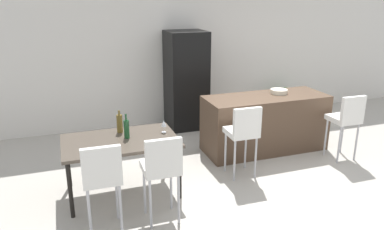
{
  "coord_description": "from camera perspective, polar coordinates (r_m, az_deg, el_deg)",
  "views": [
    {
      "loc": [
        -2.78,
        -4.39,
        2.5
      ],
      "look_at": [
        -1.11,
        0.37,
        0.85
      ],
      "focal_mm": 35.09,
      "sensor_mm": 36.0,
      "label": 1
    }
  ],
  "objects": [
    {
      "name": "ground_plane",
      "position": [
        5.76,
        11.82,
        -8.01
      ],
      "size": [
        10.0,
        10.0,
        0.0
      ],
      "primitive_type": "plane",
      "color": "#ADA89E"
    },
    {
      "name": "back_wall",
      "position": [
        7.64,
        2.23,
        10.19
      ],
      "size": [
        10.0,
        0.12,
        2.9
      ],
      "primitive_type": "cube",
      "color": "silver",
      "rests_on": "ground_plane"
    },
    {
      "name": "kitchen_island",
      "position": [
        6.27,
        11.01,
        -1.21
      ],
      "size": [
        2.0,
        0.76,
        0.92
      ],
      "primitive_type": "cube",
      "color": "#4C3828",
      "rests_on": "ground_plane"
    },
    {
      "name": "bar_chair_left",
      "position": [
        5.2,
        7.8,
        -2.32
      ],
      "size": [
        0.41,
        0.41,
        1.05
      ],
      "color": "white",
      "rests_on": "ground_plane"
    },
    {
      "name": "bar_chair_middle",
      "position": [
        6.17,
        22.46,
        -0.29
      ],
      "size": [
        0.4,
        0.4,
        1.05
      ],
      "color": "white",
      "rests_on": "ground_plane"
    },
    {
      "name": "dining_table",
      "position": [
        4.83,
        -10.8,
        -4.41
      ],
      "size": [
        1.43,
        0.89,
        0.74
      ],
      "color": "#4C4238",
      "rests_on": "ground_plane"
    },
    {
      "name": "dining_chair_near",
      "position": [
        4.06,
        -13.55,
        -8.8
      ],
      "size": [
        0.41,
        0.41,
        1.05
      ],
      "color": "white",
      "rests_on": "ground_plane"
    },
    {
      "name": "dining_chair_far",
      "position": [
        4.15,
        -4.63,
        -7.67
      ],
      "size": [
        0.41,
        0.41,
        1.05
      ],
      "color": "white",
      "rests_on": "ground_plane"
    },
    {
      "name": "wine_bottle_middle",
      "position": [
        4.8,
        -9.92,
        -2.08
      ],
      "size": [
        0.07,
        0.07,
        0.32
      ],
      "color": "#194723",
      "rests_on": "dining_table"
    },
    {
      "name": "wine_bottle_end",
      "position": [
        5.01,
        -10.95,
        -1.26
      ],
      "size": [
        0.08,
        0.08,
        0.3
      ],
      "color": "brown",
      "rests_on": "dining_table"
    },
    {
      "name": "wine_glass_left",
      "position": [
        4.94,
        -4.33,
        -1.28
      ],
      "size": [
        0.07,
        0.07,
        0.17
      ],
      "color": "silver",
      "rests_on": "dining_table"
    },
    {
      "name": "refrigerator",
      "position": [
        7.13,
        -0.88,
        5.3
      ],
      "size": [
        0.72,
        0.68,
        1.84
      ],
      "primitive_type": "cube",
      "color": "black",
      "rests_on": "ground_plane"
    },
    {
      "name": "fruit_bowl",
      "position": [
        6.33,
        13.07,
        3.52
      ],
      "size": [
        0.28,
        0.28,
        0.07
      ],
      "primitive_type": "cylinder",
      "color": "beige",
      "rests_on": "kitchen_island"
    },
    {
      "name": "potted_plant",
      "position": [
        8.22,
        14.07,
        2.41
      ],
      "size": [
        0.4,
        0.4,
        0.6
      ],
      "color": "beige",
      "rests_on": "ground_plane"
    }
  ]
}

